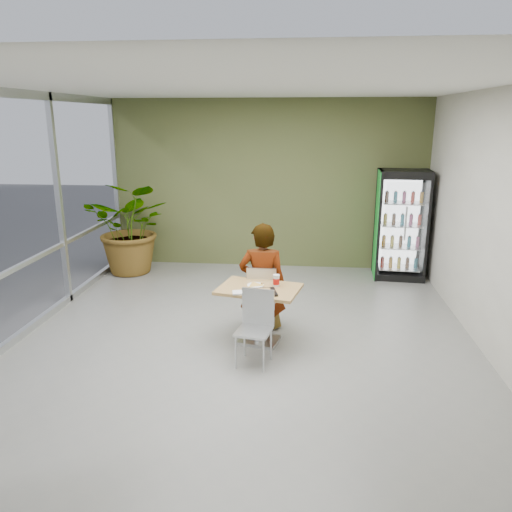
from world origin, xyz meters
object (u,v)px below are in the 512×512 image
object	(u,v)px
soda_cup	(276,281)
beverage_fridge	(401,225)
seated_woman	(262,286)
potted_plant	(132,227)
chair_far	(262,292)
chair_near	(256,321)
dining_table	(259,303)
cafeteria_tray	(260,292)

from	to	relation	value
soda_cup	beverage_fridge	xyz separation A→B (m)	(2.07, 2.96, 0.16)
seated_woman	potted_plant	xyz separation A→B (m)	(-2.64, 2.32, 0.28)
chair_far	soda_cup	bearing A→B (deg)	120.81
chair_far	chair_near	distance (m)	0.98
beverage_fridge	potted_plant	xyz separation A→B (m)	(-4.93, -0.21, -0.11)
chair_far	beverage_fridge	distance (m)	3.48
dining_table	potted_plant	distance (m)	3.88
dining_table	seated_woman	distance (m)	0.50
seated_woman	beverage_fridge	size ratio (longest dim) A/B	0.91
soda_cup	cafeteria_tray	world-z (taller)	soda_cup
dining_table	potted_plant	xyz separation A→B (m)	(-2.64, 2.82, 0.34)
chair_near	soda_cup	distance (m)	0.71
chair_far	soda_cup	distance (m)	0.53
cafeteria_tray	chair_near	bearing A→B (deg)	-92.55
chair_far	beverage_fridge	size ratio (longest dim) A/B	0.46
dining_table	soda_cup	bearing A→B (deg)	19.09
chair_far	soda_cup	size ratio (longest dim) A/B	5.83
dining_table	chair_near	bearing A→B (deg)	-88.59
seated_woman	soda_cup	size ratio (longest dim) A/B	11.59
chair_far	seated_woman	bearing A→B (deg)	-91.10
dining_table	soda_cup	xyz separation A→B (m)	(0.21, 0.07, 0.29)
seated_woman	chair_near	bearing A→B (deg)	91.70
seated_woman	soda_cup	bearing A→B (deg)	117.95
dining_table	cafeteria_tray	world-z (taller)	cafeteria_tray
dining_table	chair_far	distance (m)	0.45
beverage_fridge	chair_far	bearing A→B (deg)	-127.82
chair_far	seated_woman	distance (m)	0.08
dining_table	chair_near	xyz separation A→B (m)	(0.01, -0.53, -0.02)
dining_table	chair_far	xyz separation A→B (m)	(-0.00, 0.45, -0.01)
potted_plant	dining_table	bearing A→B (deg)	-46.86
dining_table	soda_cup	world-z (taller)	soda_cup
chair_near	seated_woman	size ratio (longest dim) A/B	0.50
dining_table	seated_woman	size ratio (longest dim) A/B	0.64
cafeteria_tray	seated_woman	bearing A→B (deg)	92.18
dining_table	beverage_fridge	distance (m)	3.82
chair_far	beverage_fridge	xyz separation A→B (m)	(2.29, 2.58, 0.45)
chair_near	cafeteria_tray	size ratio (longest dim) A/B	2.16
chair_near	potted_plant	distance (m)	4.29
soda_cup	potted_plant	bearing A→B (deg)	136.14
chair_far	seated_woman	world-z (taller)	seated_woman
dining_table	beverage_fridge	world-z (taller)	beverage_fridge
chair_far	beverage_fridge	world-z (taller)	beverage_fridge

